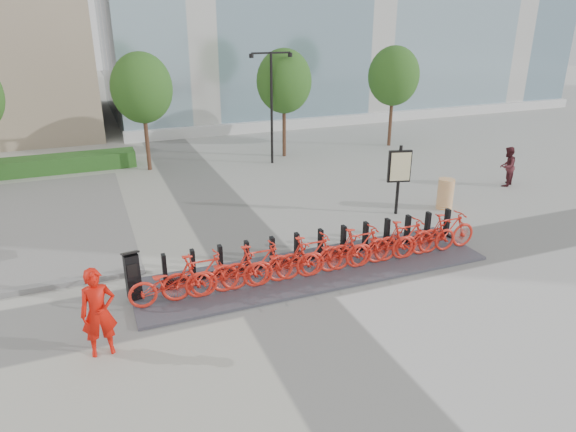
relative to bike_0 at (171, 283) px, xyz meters
name	(u,v)px	position (x,y,z in m)	size (l,w,h in m)	color
ground	(274,284)	(2.60, 0.05, -0.60)	(120.00, 120.00, 0.00)	#ACACAC
hedge_b	(65,163)	(-2.40, 13.25, -0.25)	(6.00, 1.20, 0.70)	#22521E
tree_1	(142,88)	(1.10, 12.05, 2.99)	(2.60, 2.60, 5.10)	brown
tree_2	(284,81)	(7.60, 12.05, 2.99)	(2.60, 2.60, 5.10)	brown
tree_3	(394,76)	(13.60, 12.05, 2.99)	(2.60, 2.60, 5.10)	brown
streetlamp	(271,95)	(6.60, 11.05, 2.53)	(2.00, 0.20, 5.00)	black
dock_pad	(315,269)	(3.90, 0.35, -0.56)	(9.60, 2.40, 0.08)	#3D3C45
dock_rail_posts	(322,244)	(4.32, 0.82, -0.09)	(8.74, 0.50, 0.85)	black
bike_0	(171,283)	(0.00, 0.00, 0.00)	(0.69, 1.98, 1.04)	red
bike_1	(201,275)	(0.72, 0.00, 0.06)	(0.54, 1.92, 1.15)	red
bike_2	(230,272)	(1.44, 0.00, 0.00)	(0.69, 1.98, 1.04)	red
bike_3	(258,265)	(2.16, 0.00, 0.06)	(0.54, 1.92, 1.15)	red
bike_4	(284,262)	(2.88, 0.00, 0.00)	(0.69, 1.98, 1.04)	red
bike_5	(310,256)	(3.60, 0.00, 0.06)	(0.54, 1.92, 1.15)	red
bike_6	(335,253)	(4.32, 0.00, 0.00)	(0.69, 1.98, 1.04)	red
bike_7	(359,247)	(5.04, 0.00, 0.06)	(0.54, 1.92, 1.15)	red
bike_8	(382,245)	(5.76, 0.00, 0.00)	(0.69, 1.98, 1.04)	red
bike_9	(404,239)	(6.48, 0.00, 0.06)	(0.54, 1.92, 1.15)	red
bike_10	(426,237)	(7.20, 0.00, 0.00)	(0.69, 1.98, 1.04)	red
bike_11	(447,231)	(7.92, 0.00, 0.06)	(0.54, 1.92, 1.15)	red
kiosk	(133,275)	(-0.80, 0.52, 0.10)	(0.43, 0.38, 1.28)	black
worker_red	(98,313)	(-1.63, -1.36, 0.35)	(0.69, 0.45, 1.90)	red
pedestrian	(507,166)	(14.20, 4.30, 0.20)	(0.78, 0.61, 1.61)	#4D1C22
construction_barrel	(445,194)	(10.22, 3.02, -0.05)	(0.57, 0.57, 1.10)	orange
map_sign	(399,169)	(8.33, 3.22, 1.01)	(0.80, 0.31, 2.43)	black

